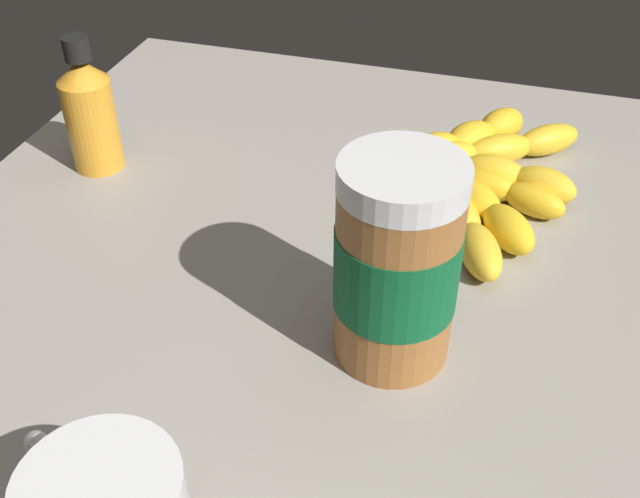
{
  "coord_description": "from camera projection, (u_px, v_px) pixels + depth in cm",
  "views": [
    {
      "loc": [
        -48.98,
        -16.34,
        42.83
      ],
      "look_at": [
        -2.34,
        -2.48,
        4.53
      ],
      "focal_mm": 42.54,
      "sensor_mm": 36.0,
      "label": 1
    }
  ],
  "objects": [
    {
      "name": "ground_plane",
      "position": [
        301.0,
        287.0,
        0.68
      ],
      "size": [
        85.31,
        72.63,
        4.32
      ],
      "primitive_type": "cube",
      "color": "gray"
    },
    {
      "name": "peanut_butter_jar",
      "position": [
        397.0,
        265.0,
        0.54
      ],
      "size": [
        9.13,
        9.13,
        16.73
      ],
      "color": "#9E602D",
      "rests_on": "ground_plane"
    },
    {
      "name": "banana_bunch",
      "position": [
        477.0,
        175.0,
        0.76
      ],
      "size": [
        30.54,
        19.06,
        3.74
      ],
      "color": "yellow",
      "rests_on": "ground_plane"
    },
    {
      "name": "honey_bottle",
      "position": [
        90.0,
        112.0,
        0.77
      ],
      "size": [
        5.23,
        5.23,
        14.21
      ],
      "color": "orange",
      "rests_on": "ground_plane"
    }
  ]
}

